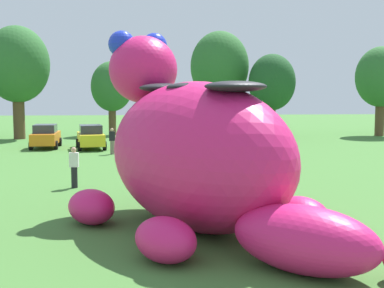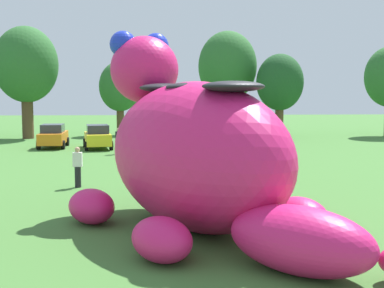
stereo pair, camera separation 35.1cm
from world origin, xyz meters
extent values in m
plane|color=#427533|center=(0.00, 0.00, 0.00)|extent=(160.00, 160.00, 0.00)
ellipsoid|color=#E01E6B|center=(-0.54, 0.45, 2.14)|extent=(6.90, 8.50, 4.28)
ellipsoid|color=#E01E6B|center=(-2.03, 3.32, 4.73)|extent=(3.15, 3.25, 2.26)
sphere|color=#1E33CC|center=(-2.74, 3.33, 5.58)|extent=(0.90, 0.90, 0.90)
sphere|color=#1E33CC|center=(-1.64, 3.91, 5.58)|extent=(0.90, 0.90, 0.90)
ellipsoid|color=black|center=(-1.33, 1.97, 4.11)|extent=(2.15, 2.01, 0.29)
ellipsoid|color=black|center=(-0.54, 0.45, 4.11)|extent=(2.15, 2.01, 0.29)
ellipsoid|color=black|center=(0.35, -1.23, 4.11)|extent=(2.15, 2.01, 0.29)
ellipsoid|color=#E01E6B|center=(-3.61, 1.20, 0.52)|extent=(2.01, 2.23, 1.05)
ellipsoid|color=#E01E6B|center=(0.60, 3.41, 0.52)|extent=(2.01, 2.23, 1.05)
ellipsoid|color=#E01E6B|center=(-1.50, -2.41, 0.52)|extent=(2.01, 2.23, 1.05)
ellipsoid|color=#E01E6B|center=(2.37, -0.38, 0.52)|extent=(2.01, 2.23, 1.05)
ellipsoid|color=#E01E6B|center=(1.49, -3.42, 0.75)|extent=(3.68, 3.57, 1.50)
cube|color=orange|center=(-9.30, 23.18, 0.72)|extent=(1.95, 4.20, 0.80)
cube|color=#2D333D|center=(-9.29, 23.03, 1.42)|extent=(1.62, 2.06, 0.60)
cylinder|color=black|center=(-10.23, 24.40, 0.32)|extent=(0.28, 0.65, 0.64)
cylinder|color=black|center=(-8.53, 24.50, 0.32)|extent=(0.28, 0.65, 0.64)
cylinder|color=black|center=(-10.07, 21.86, 0.32)|extent=(0.28, 0.65, 0.64)
cylinder|color=black|center=(-8.37, 21.97, 0.32)|extent=(0.28, 0.65, 0.64)
cube|color=yellow|center=(-5.98, 22.31, 0.72)|extent=(2.43, 4.34, 0.80)
cube|color=#2D333D|center=(-5.95, 22.16, 1.42)|extent=(1.83, 2.21, 0.60)
cylinder|color=black|center=(-7.05, 23.40, 0.32)|extent=(0.35, 0.67, 0.64)
cylinder|color=black|center=(-5.38, 23.71, 0.32)|extent=(0.35, 0.67, 0.64)
cylinder|color=black|center=(-6.58, 20.90, 0.32)|extent=(0.35, 0.67, 0.64)
cylinder|color=black|center=(-4.91, 21.21, 0.32)|extent=(0.35, 0.67, 0.64)
cube|color=#2347B7|center=(-2.10, 22.12, 0.72)|extent=(2.34, 4.32, 0.80)
cube|color=#2D333D|center=(-2.08, 21.97, 1.42)|extent=(1.79, 2.18, 0.60)
cylinder|color=black|center=(-3.15, 23.23, 0.32)|extent=(0.34, 0.67, 0.64)
cylinder|color=black|center=(-1.47, 23.51, 0.32)|extent=(0.34, 0.67, 0.64)
cylinder|color=black|center=(-2.74, 20.72, 0.32)|extent=(0.34, 0.67, 0.64)
cylinder|color=black|center=(-1.06, 21.00, 0.32)|extent=(0.34, 0.67, 0.64)
cube|color=white|center=(1.06, 23.41, 0.72)|extent=(2.36, 4.33, 0.80)
cube|color=#2D333D|center=(1.08, 23.27, 1.42)|extent=(1.81, 2.19, 0.60)
cylinder|color=black|center=(0.01, 24.52, 0.32)|extent=(0.34, 0.67, 0.64)
cylinder|color=black|center=(1.68, 24.81, 0.32)|extent=(0.34, 0.67, 0.64)
cylinder|color=black|center=(0.43, 22.02, 0.32)|extent=(0.34, 0.67, 0.64)
cylinder|color=black|center=(2.11, 22.30, 0.32)|extent=(0.34, 0.67, 0.64)
cylinder|color=brown|center=(-13.09, 30.93, 1.72)|extent=(0.98, 0.98, 3.44)
ellipsoid|color=#2D662D|center=(-13.09, 30.93, 6.47)|extent=(5.51, 5.51, 6.61)
cylinder|color=brown|center=(-5.26, 34.36, 1.23)|extent=(0.70, 0.70, 2.47)
ellipsoid|color=#2D662D|center=(-5.26, 34.36, 4.64)|extent=(3.94, 3.94, 4.73)
cylinder|color=brown|center=(4.98, 33.85, 1.74)|extent=(0.99, 0.99, 3.47)
ellipsoid|color=#2D662D|center=(4.98, 33.85, 6.53)|extent=(5.56, 5.56, 6.67)
cylinder|color=brown|center=(9.31, 30.75, 1.32)|extent=(0.76, 0.76, 2.64)
ellipsoid|color=#1E4C23|center=(9.31, 30.75, 4.97)|extent=(4.23, 4.23, 5.08)
cylinder|color=brown|center=(19.82, 31.36, 1.47)|extent=(0.84, 0.84, 2.93)
ellipsoid|color=#2D662D|center=(19.82, 31.36, 5.51)|extent=(4.69, 4.69, 5.63)
cylinder|color=black|center=(-4.97, 7.19, 0.44)|extent=(0.26, 0.26, 0.88)
cube|color=white|center=(-4.97, 7.19, 1.18)|extent=(0.38, 0.22, 0.60)
sphere|color=tan|center=(-4.97, 7.19, 1.60)|extent=(0.22, 0.22, 0.22)
cylinder|color=#726656|center=(-4.21, 18.87, 0.44)|extent=(0.26, 0.26, 0.88)
cube|color=black|center=(-4.21, 18.87, 1.18)|extent=(0.38, 0.22, 0.60)
sphere|color=tan|center=(-4.21, 18.87, 1.60)|extent=(0.22, 0.22, 0.22)
camera|label=1|loc=(-1.89, -13.83, 3.91)|focal=46.79mm
camera|label=2|loc=(-1.54, -13.86, 3.91)|focal=46.79mm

